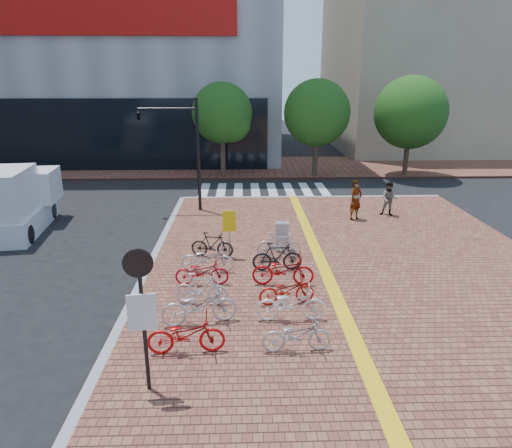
{
  "coord_description": "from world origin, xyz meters",
  "views": [
    {
      "loc": [
        -0.73,
        -11.98,
        6.33
      ],
      "look_at": [
        -0.27,
        3.62,
        1.3
      ],
      "focal_mm": 32.0,
      "sensor_mm": 36.0,
      "label": 1
    }
  ],
  "objects_px": {
    "pedestrian_a": "(356,200)",
    "bike_4": "(207,259)",
    "bike_5": "(212,245)",
    "bike_10": "(277,257)",
    "bike_0": "(186,334)",
    "bike_1": "(199,305)",
    "bike_8": "(287,290)",
    "utility_box": "(282,237)",
    "notice_sign": "(142,304)",
    "bike_11": "(279,245)",
    "traffic_light_pole": "(171,134)",
    "yellow_sign": "(229,225)",
    "bike_7": "(291,303)",
    "bike_2": "(201,289)",
    "bike_9": "(283,270)",
    "bike_6": "(297,335)",
    "pedestrian_b": "(389,199)",
    "box_truck": "(14,202)",
    "bike_3": "(202,272)"
  },
  "relations": [
    {
      "from": "bike_5",
      "to": "traffic_light_pole",
      "type": "xyz_separation_m",
      "value": [
        -2.19,
        6.16,
        3.19
      ]
    },
    {
      "from": "bike_8",
      "to": "utility_box",
      "type": "xyz_separation_m",
      "value": [
        0.22,
        4.2,
        0.13
      ]
    },
    {
      "from": "bike_3",
      "to": "utility_box",
      "type": "relative_size",
      "value": 1.52
    },
    {
      "from": "bike_6",
      "to": "bike_5",
      "type": "bearing_deg",
      "value": 18.62
    },
    {
      "from": "bike_0",
      "to": "bike_4",
      "type": "xyz_separation_m",
      "value": [
        0.15,
        4.69,
        -0.01
      ]
    },
    {
      "from": "bike_6",
      "to": "bike_7",
      "type": "bearing_deg",
      "value": -3.01
    },
    {
      "from": "bike_5",
      "to": "bike_10",
      "type": "distance_m",
      "value": 2.59
    },
    {
      "from": "box_truck",
      "to": "traffic_light_pole",
      "type": "bearing_deg",
      "value": 22.66
    },
    {
      "from": "bike_10",
      "to": "yellow_sign",
      "type": "relative_size",
      "value": 0.96
    },
    {
      "from": "bike_10",
      "to": "bike_11",
      "type": "height_order",
      "value": "bike_10"
    },
    {
      "from": "bike_11",
      "to": "pedestrian_a",
      "type": "xyz_separation_m",
      "value": [
        3.82,
        4.52,
        0.43
      ]
    },
    {
      "from": "bike_9",
      "to": "bike_11",
      "type": "relative_size",
      "value": 1.19
    },
    {
      "from": "bike_7",
      "to": "box_truck",
      "type": "bearing_deg",
      "value": 53.27
    },
    {
      "from": "bike_1",
      "to": "utility_box",
      "type": "distance_m",
      "value": 5.85
    },
    {
      "from": "bike_7",
      "to": "notice_sign",
      "type": "xyz_separation_m",
      "value": [
        -3.23,
        -2.76,
        1.49
      ]
    },
    {
      "from": "bike_8",
      "to": "pedestrian_a",
      "type": "height_order",
      "value": "pedestrian_a"
    },
    {
      "from": "bike_8",
      "to": "bike_2",
      "type": "bearing_deg",
      "value": 80.47
    },
    {
      "from": "bike_4",
      "to": "bike_9",
      "type": "relative_size",
      "value": 0.92
    },
    {
      "from": "bike_3",
      "to": "pedestrian_a",
      "type": "relative_size",
      "value": 0.91
    },
    {
      "from": "bike_7",
      "to": "notice_sign",
      "type": "relative_size",
      "value": 0.59
    },
    {
      "from": "traffic_light_pole",
      "to": "bike_8",
      "type": "bearing_deg",
      "value": -65.2
    },
    {
      "from": "traffic_light_pole",
      "to": "bike_7",
      "type": "bearing_deg",
      "value": -67.03
    },
    {
      "from": "bike_5",
      "to": "bike_10",
      "type": "xyz_separation_m",
      "value": [
        2.25,
        -1.29,
        0.03
      ]
    },
    {
      "from": "bike_2",
      "to": "traffic_light_pole",
      "type": "xyz_separation_m",
      "value": [
        -2.1,
        9.75,
        3.19
      ]
    },
    {
      "from": "bike_0",
      "to": "bike_2",
      "type": "height_order",
      "value": "bike_0"
    },
    {
      "from": "bike_4",
      "to": "bike_6",
      "type": "height_order",
      "value": "bike_4"
    },
    {
      "from": "bike_2",
      "to": "notice_sign",
      "type": "relative_size",
      "value": 0.5
    },
    {
      "from": "pedestrian_b",
      "to": "bike_10",
      "type": "bearing_deg",
      "value": -112.48
    },
    {
      "from": "bike_0",
      "to": "bike_5",
      "type": "distance_m",
      "value": 6.01
    },
    {
      "from": "bike_0",
      "to": "bike_11",
      "type": "relative_size",
      "value": 1.13
    },
    {
      "from": "bike_5",
      "to": "bike_6",
      "type": "distance_m",
      "value": 6.46
    },
    {
      "from": "bike_5",
      "to": "yellow_sign",
      "type": "bearing_deg",
      "value": -83.89
    },
    {
      "from": "pedestrian_a",
      "to": "bike_4",
      "type": "bearing_deg",
      "value": -169.72
    },
    {
      "from": "pedestrian_b",
      "to": "box_truck",
      "type": "relative_size",
      "value": 0.31
    },
    {
      "from": "utility_box",
      "to": "box_truck",
      "type": "bearing_deg",
      "value": 165.08
    },
    {
      "from": "bike_10",
      "to": "bike_4",
      "type": "bearing_deg",
      "value": 88.98
    },
    {
      "from": "bike_2",
      "to": "pedestrian_b",
      "type": "xyz_separation_m",
      "value": [
        8.02,
        8.54,
        0.32
      ]
    },
    {
      "from": "notice_sign",
      "to": "traffic_light_pole",
      "type": "xyz_separation_m",
      "value": [
        -1.32,
        13.5,
        1.68
      ]
    },
    {
      "from": "bike_3",
      "to": "bike_11",
      "type": "distance_m",
      "value": 3.39
    },
    {
      "from": "bike_9",
      "to": "utility_box",
      "type": "distance_m",
      "value": 2.98
    },
    {
      "from": "bike_9",
      "to": "utility_box",
      "type": "xyz_separation_m",
      "value": [
        0.22,
        2.97,
        0.04
      ]
    },
    {
      "from": "bike_8",
      "to": "box_truck",
      "type": "height_order",
      "value": "box_truck"
    },
    {
      "from": "bike_8",
      "to": "bike_0",
      "type": "bearing_deg",
      "value": 124.33
    },
    {
      "from": "bike_5",
      "to": "bike_8",
      "type": "distance_m",
      "value": 4.33
    },
    {
      "from": "utility_box",
      "to": "notice_sign",
      "type": "relative_size",
      "value": 0.35
    },
    {
      "from": "bike_1",
      "to": "bike_0",
      "type": "bearing_deg",
      "value": 160.27
    },
    {
      "from": "utility_box",
      "to": "notice_sign",
      "type": "height_order",
      "value": "notice_sign"
    },
    {
      "from": "bike_11",
      "to": "bike_4",
      "type": "bearing_deg",
      "value": 115.43
    },
    {
      "from": "pedestrian_a",
      "to": "bike_1",
      "type": "bearing_deg",
      "value": -156.52
    },
    {
      "from": "bike_4",
      "to": "yellow_sign",
      "type": "height_order",
      "value": "yellow_sign"
    }
  ]
}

